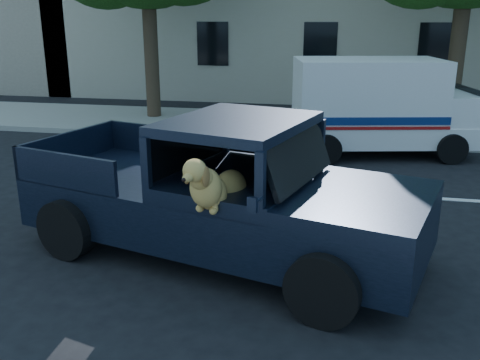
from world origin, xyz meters
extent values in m
plane|color=black|center=(0.00, 0.00, 0.00)|extent=(120.00, 120.00, 0.00)
cube|color=gray|center=(0.00, 9.20, 0.07)|extent=(60.00, 4.00, 0.15)
cylinder|color=#332619|center=(-4.00, 9.60, 2.20)|extent=(0.44, 0.44, 4.40)
cylinder|color=#332619|center=(5.00, 9.60, 2.20)|extent=(0.44, 0.44, 4.40)
cube|color=black|center=(0.40, 0.31, 0.68)|extent=(5.97, 3.58, 0.71)
cube|color=black|center=(2.32, -0.23, 1.12)|extent=(2.13, 2.51, 0.17)
cube|color=black|center=(0.66, 0.24, 1.94)|extent=(2.16, 2.44, 0.13)
cube|color=black|center=(1.50, 0.00, 1.56)|extent=(0.76, 1.86, 0.61)
cube|color=black|center=(0.74, -0.29, 0.88)|extent=(0.73, 0.73, 0.41)
cube|color=black|center=(1.13, -1.29, 1.38)|extent=(0.12, 0.08, 0.17)
cube|color=silver|center=(2.92, 6.66, 0.55)|extent=(4.48, 2.73, 0.50)
cube|color=silver|center=(2.53, 6.57, 1.54)|extent=(3.71, 2.56, 1.49)
cube|color=silver|center=(4.52, 7.00, 1.14)|extent=(1.27, 1.99, 0.70)
cube|color=navy|center=(2.73, 5.64, 0.99)|extent=(3.31, 0.74, 0.18)
cube|color=#9E0F0F|center=(2.73, 5.64, 0.84)|extent=(3.31, 0.74, 0.07)
camera|label=1|loc=(2.05, -6.57, 3.34)|focal=40.00mm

